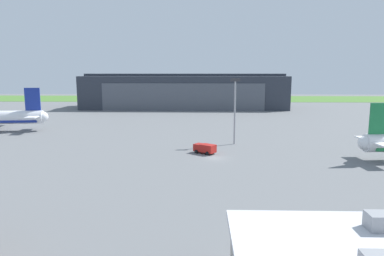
% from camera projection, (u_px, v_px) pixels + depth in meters
% --- Properties ---
extents(ground_plane, '(440.00, 440.00, 0.00)m').
position_uv_depth(ground_plane, '(215.00, 158.00, 75.47)').
color(ground_plane, slate).
extents(grass_field_strip, '(440.00, 56.00, 0.08)m').
position_uv_depth(grass_field_strip, '(206.00, 99.00, 243.62)').
color(grass_field_strip, '#4A7831').
rests_on(grass_field_strip, ground_plane).
extents(maintenance_hangar, '(101.68, 29.77, 17.47)m').
position_uv_depth(maintenance_hangar, '(185.00, 92.00, 180.69)').
color(maintenance_hangar, '#2D333D').
rests_on(maintenance_hangar, ground_plane).
extents(pushback_tractor, '(5.38, 4.79, 2.15)m').
position_uv_depth(pushback_tractor, '(205.00, 148.00, 79.45)').
color(pushback_tractor, '#AD1E19').
rests_on(pushback_tractor, ground_plane).
extents(apron_light_mast, '(2.40, 0.50, 16.73)m').
position_uv_depth(apron_light_mast, '(235.00, 105.00, 88.49)').
color(apron_light_mast, '#99999E').
rests_on(apron_light_mast, ground_plane).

